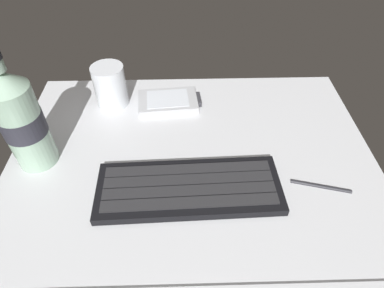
% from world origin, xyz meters
% --- Properties ---
extents(ground_plane, '(0.64, 0.48, 0.03)m').
position_xyz_m(ground_plane, '(0.00, -0.00, -0.01)').
color(ground_plane, silver).
extents(keyboard, '(0.29, 0.12, 0.02)m').
position_xyz_m(keyboard, '(-0.01, -0.08, 0.01)').
color(keyboard, black).
rests_on(keyboard, ground_plane).
extents(handheld_device, '(0.13, 0.09, 0.02)m').
position_xyz_m(handheld_device, '(-0.04, 0.15, 0.01)').
color(handheld_device, '#B7BABF').
rests_on(handheld_device, ground_plane).
extents(juice_cup, '(0.06, 0.06, 0.09)m').
position_xyz_m(juice_cup, '(-0.16, 0.16, 0.04)').
color(juice_cup, silver).
rests_on(juice_cup, ground_plane).
extents(water_bottle, '(0.07, 0.07, 0.21)m').
position_xyz_m(water_bottle, '(-0.27, 0.00, 0.09)').
color(water_bottle, '#9EC1A8').
rests_on(water_bottle, ground_plane).
extents(stylus_pen, '(0.09, 0.03, 0.01)m').
position_xyz_m(stylus_pen, '(0.21, -0.07, 0.00)').
color(stylus_pen, '#26262B').
rests_on(stylus_pen, ground_plane).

